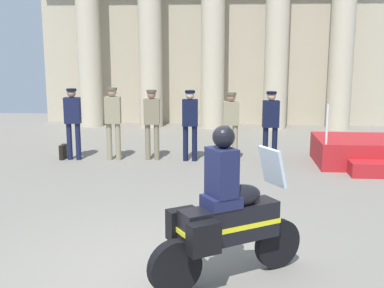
{
  "coord_description": "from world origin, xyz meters",
  "views": [
    {
      "loc": [
        0.95,
        -5.68,
        2.79
      ],
      "look_at": [
        0.28,
        2.93,
        1.05
      ],
      "focal_mm": 45.89,
      "sensor_mm": 36.0,
      "label": 1
    }
  ],
  "objects_px": {
    "officer_in_row_5": "(271,121)",
    "officer_in_row_3": "(190,120)",
    "officer_in_row_4": "(231,121)",
    "motorcycle_with_rider": "(225,218)",
    "briefcase_on_ground": "(63,152)",
    "officer_in_row_2": "(152,119)",
    "officer_in_row_0": "(73,118)",
    "officer_in_row_1": "(113,118)",
    "reviewing_stand": "(369,153)"
  },
  "relations": [
    {
      "from": "officer_in_row_2",
      "to": "officer_in_row_4",
      "type": "distance_m",
      "value": 1.93
    },
    {
      "from": "officer_in_row_0",
      "to": "officer_in_row_3",
      "type": "height_order",
      "value": "officer_in_row_0"
    },
    {
      "from": "reviewing_stand",
      "to": "officer_in_row_2",
      "type": "distance_m",
      "value": 5.24
    },
    {
      "from": "reviewing_stand",
      "to": "officer_in_row_5",
      "type": "height_order",
      "value": "officer_in_row_5"
    },
    {
      "from": "officer_in_row_1",
      "to": "officer_in_row_2",
      "type": "height_order",
      "value": "officer_in_row_1"
    },
    {
      "from": "reviewing_stand",
      "to": "officer_in_row_3",
      "type": "xyz_separation_m",
      "value": [
        -4.25,
        0.11,
        0.72
      ]
    },
    {
      "from": "officer_in_row_1",
      "to": "officer_in_row_5",
      "type": "height_order",
      "value": "officer_in_row_1"
    },
    {
      "from": "briefcase_on_ground",
      "to": "officer_in_row_3",
      "type": "bearing_deg",
      "value": 0.92
    },
    {
      "from": "officer_in_row_4",
      "to": "motorcycle_with_rider",
      "type": "xyz_separation_m",
      "value": [
        -0.07,
        -6.25,
        -0.2
      ]
    },
    {
      "from": "officer_in_row_4",
      "to": "briefcase_on_ground",
      "type": "xyz_separation_m",
      "value": [
        -4.17,
        -0.08,
        -0.82
      ]
    },
    {
      "from": "reviewing_stand",
      "to": "motorcycle_with_rider",
      "type": "distance_m",
      "value": 6.98
    },
    {
      "from": "officer_in_row_0",
      "to": "motorcycle_with_rider",
      "type": "height_order",
      "value": "motorcycle_with_rider"
    },
    {
      "from": "officer_in_row_1",
      "to": "officer_in_row_3",
      "type": "relative_size",
      "value": 1.03
    },
    {
      "from": "officer_in_row_4",
      "to": "motorcycle_with_rider",
      "type": "height_order",
      "value": "motorcycle_with_rider"
    },
    {
      "from": "officer_in_row_3",
      "to": "briefcase_on_ground",
      "type": "relative_size",
      "value": 4.8
    },
    {
      "from": "officer_in_row_5",
      "to": "motorcycle_with_rider",
      "type": "xyz_separation_m",
      "value": [
        -1.01,
        -6.18,
        -0.22
      ]
    },
    {
      "from": "officer_in_row_1",
      "to": "officer_in_row_2",
      "type": "xyz_separation_m",
      "value": [
        0.94,
        0.09,
        -0.03
      ]
    },
    {
      "from": "officer_in_row_0",
      "to": "motorcycle_with_rider",
      "type": "xyz_separation_m",
      "value": [
        3.8,
        -6.14,
        -0.25
      ]
    },
    {
      "from": "officer_in_row_0",
      "to": "officer_in_row_1",
      "type": "xyz_separation_m",
      "value": [
        1.0,
        0.03,
        0.01
      ]
    },
    {
      "from": "officer_in_row_4",
      "to": "briefcase_on_ground",
      "type": "bearing_deg",
      "value": -2.83
    },
    {
      "from": "officer_in_row_2",
      "to": "briefcase_on_ground",
      "type": "relative_size",
      "value": 4.8
    },
    {
      "from": "officer_in_row_5",
      "to": "briefcase_on_ground",
      "type": "distance_m",
      "value": 5.18
    },
    {
      "from": "officer_in_row_0",
      "to": "officer_in_row_1",
      "type": "distance_m",
      "value": 1.0
    },
    {
      "from": "reviewing_stand",
      "to": "officer_in_row_1",
      "type": "distance_m",
      "value": 6.18
    },
    {
      "from": "officer_in_row_5",
      "to": "motorcycle_with_rider",
      "type": "height_order",
      "value": "motorcycle_with_rider"
    },
    {
      "from": "officer_in_row_2",
      "to": "officer_in_row_4",
      "type": "bearing_deg",
      "value": 176.02
    },
    {
      "from": "officer_in_row_3",
      "to": "motorcycle_with_rider",
      "type": "distance_m",
      "value": 6.3
    },
    {
      "from": "officer_in_row_5",
      "to": "motorcycle_with_rider",
      "type": "relative_size",
      "value": 0.91
    },
    {
      "from": "officer_in_row_1",
      "to": "motorcycle_with_rider",
      "type": "bearing_deg",
      "value": 110.55
    },
    {
      "from": "officer_in_row_2",
      "to": "briefcase_on_ground",
      "type": "xyz_separation_m",
      "value": [
        -2.24,
        -0.08,
        -0.84
      ]
    },
    {
      "from": "reviewing_stand",
      "to": "officer_in_row_1",
      "type": "xyz_separation_m",
      "value": [
        -6.13,
        0.05,
        0.75
      ]
    },
    {
      "from": "reviewing_stand",
      "to": "motorcycle_with_rider",
      "type": "bearing_deg",
      "value": -118.56
    },
    {
      "from": "reviewing_stand",
      "to": "motorcycle_with_rider",
      "type": "relative_size",
      "value": 1.29
    },
    {
      "from": "motorcycle_with_rider",
      "to": "briefcase_on_ground",
      "type": "distance_m",
      "value": 7.44
    },
    {
      "from": "officer_in_row_3",
      "to": "officer_in_row_4",
      "type": "bearing_deg",
      "value": 177.59
    },
    {
      "from": "reviewing_stand",
      "to": "officer_in_row_3",
      "type": "distance_m",
      "value": 4.31
    },
    {
      "from": "officer_in_row_4",
      "to": "officer_in_row_5",
      "type": "bearing_deg",
      "value": 171.83
    },
    {
      "from": "officer_in_row_0",
      "to": "officer_in_row_3",
      "type": "relative_size",
      "value": 1.02
    },
    {
      "from": "officer_in_row_5",
      "to": "officer_in_row_2",
      "type": "bearing_deg",
      "value": -5.36
    },
    {
      "from": "officer_in_row_3",
      "to": "officer_in_row_4",
      "type": "height_order",
      "value": "officer_in_row_3"
    },
    {
      "from": "officer_in_row_0",
      "to": "officer_in_row_1",
      "type": "height_order",
      "value": "officer_in_row_1"
    },
    {
      "from": "officer_in_row_2",
      "to": "briefcase_on_ground",
      "type": "bearing_deg",
      "value": -1.85
    },
    {
      "from": "officer_in_row_0",
      "to": "motorcycle_with_rider",
      "type": "distance_m",
      "value": 7.22
    },
    {
      "from": "officer_in_row_5",
      "to": "briefcase_on_ground",
      "type": "bearing_deg",
      "value": -3.82
    },
    {
      "from": "officer_in_row_0",
      "to": "officer_in_row_2",
      "type": "bearing_deg",
      "value": 179.62
    },
    {
      "from": "reviewing_stand",
      "to": "officer_in_row_5",
      "type": "distance_m",
      "value": 2.43
    },
    {
      "from": "officer_in_row_0",
      "to": "briefcase_on_ground",
      "type": "distance_m",
      "value": 0.91
    },
    {
      "from": "officer_in_row_5",
      "to": "officer_in_row_3",
      "type": "bearing_deg",
      "value": -5.23
    },
    {
      "from": "officer_in_row_3",
      "to": "reviewing_stand",
      "type": "bearing_deg",
      "value": 174.62
    },
    {
      "from": "reviewing_stand",
      "to": "officer_in_row_1",
      "type": "height_order",
      "value": "officer_in_row_1"
    }
  ]
}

